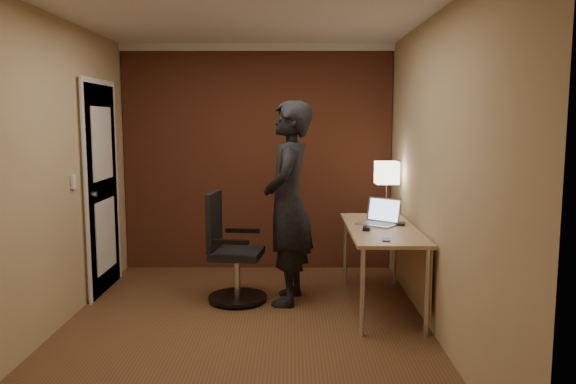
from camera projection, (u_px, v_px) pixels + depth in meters
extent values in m
plane|color=brown|center=(244.00, 331.00, 4.48)|extent=(4.00, 4.00, 0.00)
plane|color=white|center=(240.00, 8.00, 4.16)|extent=(4.00, 4.00, 0.00)
plane|color=tan|center=(258.00, 158.00, 6.31)|extent=(3.00, 0.00, 3.00)
plane|color=tan|center=(200.00, 222.00, 2.34)|extent=(3.00, 0.00, 3.00)
plane|color=tan|center=(48.00, 175.00, 4.33)|extent=(0.00, 4.00, 4.00)
plane|color=tan|center=(437.00, 175.00, 4.31)|extent=(0.00, 4.00, 4.00)
cube|color=brown|center=(258.00, 158.00, 6.28)|extent=(2.98, 0.06, 2.50)
cube|color=silver|center=(257.00, 47.00, 6.11)|extent=(3.00, 0.08, 0.08)
cube|color=silver|center=(45.00, 14.00, 4.18)|extent=(0.08, 4.00, 0.08)
cube|color=silver|center=(437.00, 13.00, 4.16)|extent=(0.08, 4.00, 0.08)
cube|color=silver|center=(101.00, 190.00, 5.45)|extent=(0.05, 0.82, 2.02)
cube|color=silver|center=(103.00, 190.00, 5.45)|extent=(0.02, 0.92, 2.12)
cylinder|color=silver|center=(94.00, 194.00, 5.13)|extent=(0.05, 0.05, 0.05)
cube|color=silver|center=(73.00, 182.00, 4.79)|extent=(0.02, 0.08, 0.12)
cube|color=tan|center=(381.00, 229.00, 4.97)|extent=(0.60, 1.50, 0.03)
cube|color=tan|center=(412.00, 260.00, 5.01)|extent=(0.02, 1.38, 0.54)
cylinder|color=silver|center=(362.00, 292.00, 4.34)|extent=(0.04, 0.04, 0.70)
cylinder|color=silver|center=(345.00, 251.00, 5.71)|extent=(0.04, 0.04, 0.70)
cylinder|color=silver|center=(427.00, 292.00, 4.33)|extent=(0.04, 0.04, 0.70)
cylinder|color=silver|center=(394.00, 251.00, 5.70)|extent=(0.04, 0.04, 0.70)
cube|color=silver|center=(386.00, 214.00, 5.62)|extent=(0.11, 0.11, 0.01)
cylinder|color=silver|center=(386.00, 199.00, 5.60)|extent=(0.01, 0.01, 0.30)
cube|color=white|center=(387.00, 173.00, 5.57)|extent=(0.22, 0.22, 0.22)
cube|color=silver|center=(377.00, 224.00, 5.07)|extent=(0.40, 0.39, 0.01)
cube|color=silver|center=(384.00, 210.00, 5.15)|extent=(0.29, 0.25, 0.22)
cube|color=#B2CCF2|center=(384.00, 210.00, 5.14)|extent=(0.26, 0.22, 0.19)
cube|color=gray|center=(377.00, 223.00, 5.06)|extent=(0.30, 0.28, 0.00)
cube|color=black|center=(366.00, 229.00, 4.83)|extent=(0.08, 0.11, 0.03)
cube|color=black|center=(386.00, 240.00, 4.43)|extent=(0.07, 0.12, 0.01)
cube|color=black|center=(400.00, 224.00, 5.07)|extent=(0.11, 0.13, 0.02)
cylinder|color=black|center=(238.00, 297.00, 5.21)|extent=(0.54, 0.54, 0.03)
cylinder|color=silver|center=(237.00, 276.00, 5.18)|extent=(0.06, 0.06, 0.41)
cube|color=black|center=(237.00, 254.00, 5.16)|extent=(0.50, 0.50, 0.07)
cube|color=black|center=(214.00, 221.00, 5.15)|extent=(0.10, 0.41, 0.53)
cube|color=black|center=(243.00, 231.00, 5.38)|extent=(0.33, 0.09, 0.04)
cube|color=black|center=(230.00, 242.00, 4.89)|extent=(0.33, 0.09, 0.04)
imported|color=black|center=(288.00, 203.00, 5.09)|extent=(0.53, 0.72, 1.85)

